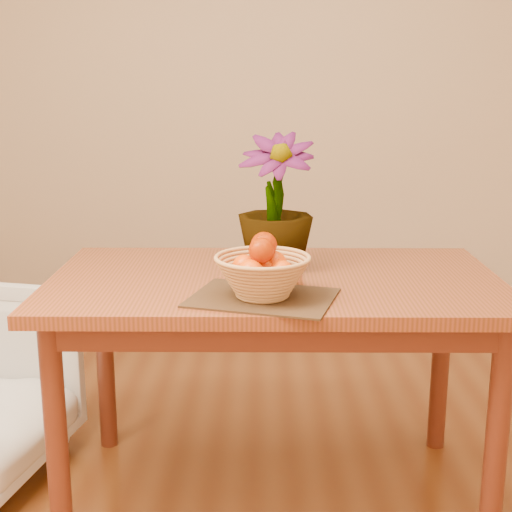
{
  "coord_description": "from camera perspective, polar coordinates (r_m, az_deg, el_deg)",
  "views": [
    {
      "loc": [
        -0.04,
        -1.85,
        1.33
      ],
      "look_at": [
        -0.06,
        0.13,
        0.86
      ],
      "focal_mm": 50.0,
      "sensor_mm": 36.0,
      "label": 1
    }
  ],
  "objects": [
    {
      "name": "table",
      "position": [
        2.25,
        1.5,
        -3.81
      ],
      "size": [
        1.4,
        0.8,
        0.75
      ],
      "color": "maroon",
      "rests_on": "floor"
    },
    {
      "name": "orange_pile",
      "position": [
        1.97,
        0.53,
        -0.22
      ],
      "size": [
        0.17,
        0.18,
        0.13
      ],
      "rotation": [
        0.0,
        0.0,
        0.4
      ],
      "color": "#FC4904",
      "rests_on": "wicker_basket"
    },
    {
      "name": "wicker_basket",
      "position": [
        1.98,
        0.53,
        -1.77
      ],
      "size": [
        0.27,
        0.27,
        0.11
      ],
      "color": "tan",
      "rests_on": "placemat"
    },
    {
      "name": "wall_back",
      "position": [
        4.1,
        1.07,
        13.8
      ],
      "size": [
        4.0,
        0.02,
        2.7
      ],
      "primitive_type": "cube",
      "color": "beige",
      "rests_on": "floor"
    },
    {
      "name": "placemat",
      "position": [
        2.0,
        0.52,
        -3.36
      ],
      "size": [
        0.46,
        0.39,
        0.01
      ],
      "primitive_type": "cube",
      "rotation": [
        0.0,
        0.0,
        -0.28
      ],
      "color": "#392414",
      "rests_on": "table"
    },
    {
      "name": "potted_plant",
      "position": [
        2.27,
        1.56,
        4.32
      ],
      "size": [
        0.27,
        0.27,
        0.44
      ],
      "primitive_type": "imported",
      "rotation": [
        0.0,
        0.0,
        -0.12
      ],
      "color": "#1A3F12",
      "rests_on": "table"
    }
  ]
}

